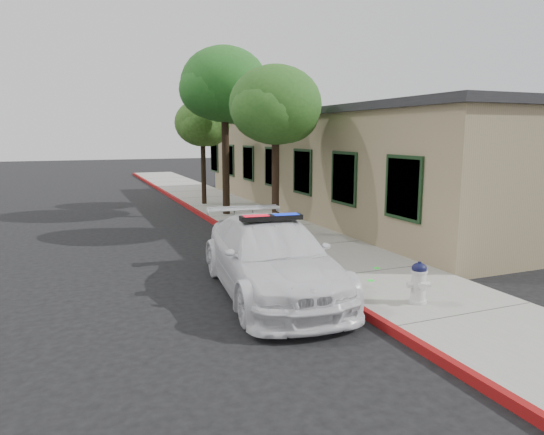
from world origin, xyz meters
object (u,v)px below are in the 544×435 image
Objects in this scene: clapboard_building at (356,162)px; street_tree_far at (203,125)px; fire_hydrant at (419,282)px; street_tree_near at (276,109)px; street_tree_mid at (225,89)px; police_car at (271,257)px.

street_tree_far reaches higher than clapboard_building.
street_tree_near reaches higher than fire_hydrant.
clapboard_building is at bearing -4.56° from street_tree_mid.
fire_hydrant is at bearing -88.89° from street_tree_far.
street_tree_far reaches higher than police_car.
fire_hydrant is at bearing -90.45° from street_tree_near.
street_tree_near is 4.60m from street_tree_mid.
police_car is (-7.69, -9.19, -1.34)m from clapboard_building.
street_tree_near is at bearing -143.42° from clapboard_building.
street_tree_mid is at bearing -88.89° from street_tree_far.
street_tree_near is at bearing 72.15° from police_car.
street_tree_near is at bearing -87.45° from street_tree_far.
street_tree_mid is (-5.72, 0.46, 2.95)m from clapboard_building.
street_tree_far is (1.91, 12.84, 2.94)m from police_car.
fire_hydrant is (-5.49, -11.19, -1.58)m from clapboard_building.
street_tree_near reaches higher than police_car.
police_car is at bearing -129.94° from clapboard_building.
street_tree_near is 7.70m from street_tree_far.
police_car is at bearing -98.47° from street_tree_far.
fire_hydrant is 0.15× the size of street_tree_near.
street_tree_near is 1.11× the size of street_tree_far.
clapboard_building is 7.02m from street_tree_far.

